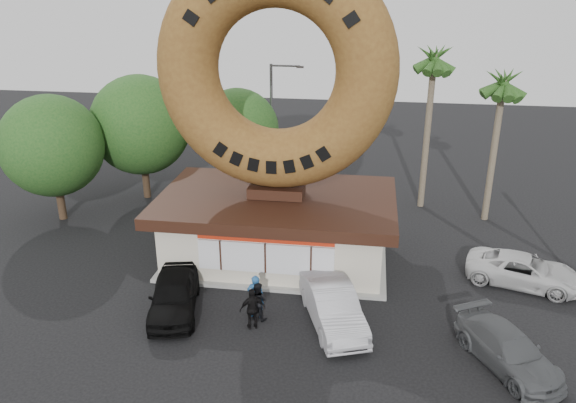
{
  "coord_description": "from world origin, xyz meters",
  "views": [
    {
      "loc": [
        4.17,
        -18.42,
        12.92
      ],
      "look_at": [
        0.84,
        4.0,
        3.84
      ],
      "focal_mm": 35.0,
      "sensor_mm": 36.0,
      "label": 1
    }
  ],
  "objects_px": {
    "car_black": "(174,295)",
    "car_white": "(524,270)",
    "street_lamp": "(274,120)",
    "person_right": "(253,309)",
    "donut_shop": "(277,225)",
    "car_grey": "(508,350)",
    "giant_donut": "(276,71)",
    "person_left": "(256,296)",
    "person_center": "(257,301)",
    "car_silver": "(333,306)"
  },
  "relations": [
    {
      "from": "car_black",
      "to": "car_white",
      "type": "height_order",
      "value": "car_black"
    },
    {
      "from": "giant_donut",
      "to": "car_grey",
      "type": "relative_size",
      "value": 2.32
    },
    {
      "from": "person_right",
      "to": "car_grey",
      "type": "xyz_separation_m",
      "value": [
        9.42,
        -0.92,
        -0.21
      ]
    },
    {
      "from": "giant_donut",
      "to": "street_lamp",
      "type": "xyz_separation_m",
      "value": [
        -1.86,
        10.0,
        -4.64
      ]
    },
    {
      "from": "car_grey",
      "to": "person_center",
      "type": "bearing_deg",
      "value": 142.44
    },
    {
      "from": "donut_shop",
      "to": "person_left",
      "type": "relative_size",
      "value": 5.94
    },
    {
      "from": "donut_shop",
      "to": "street_lamp",
      "type": "distance_m",
      "value": 10.54
    },
    {
      "from": "donut_shop",
      "to": "car_white",
      "type": "relative_size",
      "value": 2.25
    },
    {
      "from": "person_center",
      "to": "car_silver",
      "type": "xyz_separation_m",
      "value": [
        3.04,
        0.09,
        -0.01
      ]
    },
    {
      "from": "car_white",
      "to": "car_black",
      "type": "bearing_deg",
      "value": 123.58
    },
    {
      "from": "street_lamp",
      "to": "person_left",
      "type": "height_order",
      "value": "street_lamp"
    },
    {
      "from": "person_left",
      "to": "car_white",
      "type": "relative_size",
      "value": 0.38
    },
    {
      "from": "donut_shop",
      "to": "car_grey",
      "type": "relative_size",
      "value": 2.44
    },
    {
      "from": "giant_donut",
      "to": "car_white",
      "type": "bearing_deg",
      "value": -4.49
    },
    {
      "from": "person_center",
      "to": "car_silver",
      "type": "distance_m",
      "value": 3.04
    },
    {
      "from": "car_black",
      "to": "car_grey",
      "type": "distance_m",
      "value": 12.98
    },
    {
      "from": "car_black",
      "to": "car_grey",
      "type": "xyz_separation_m",
      "value": [
        12.88,
        -1.63,
        -0.12
      ]
    },
    {
      "from": "car_black",
      "to": "donut_shop",
      "type": "bearing_deg",
      "value": 44.3
    },
    {
      "from": "person_left",
      "to": "car_silver",
      "type": "relative_size",
      "value": 0.39
    },
    {
      "from": "giant_donut",
      "to": "street_lamp",
      "type": "bearing_deg",
      "value": 100.51
    },
    {
      "from": "street_lamp",
      "to": "car_black",
      "type": "height_order",
      "value": "street_lamp"
    },
    {
      "from": "donut_shop",
      "to": "car_grey",
      "type": "xyz_separation_m",
      "value": [
        9.46,
        -6.96,
        -1.1
      ]
    },
    {
      "from": "car_silver",
      "to": "street_lamp",
      "type": "bearing_deg",
      "value": 88.28
    },
    {
      "from": "street_lamp",
      "to": "person_center",
      "type": "xyz_separation_m",
      "value": [
        1.94,
        -15.37,
        -3.66
      ]
    },
    {
      "from": "giant_donut",
      "to": "car_black",
      "type": "bearing_deg",
      "value": -122.61
    },
    {
      "from": "car_black",
      "to": "car_white",
      "type": "distance_m",
      "value": 15.46
    },
    {
      "from": "car_black",
      "to": "car_silver",
      "type": "xyz_separation_m",
      "value": [
        6.54,
        0.07,
        0.02
      ]
    },
    {
      "from": "street_lamp",
      "to": "donut_shop",
      "type": "bearing_deg",
      "value": -79.5
    },
    {
      "from": "donut_shop",
      "to": "car_silver",
      "type": "distance_m",
      "value": 6.19
    },
    {
      "from": "person_center",
      "to": "car_silver",
      "type": "height_order",
      "value": "person_center"
    },
    {
      "from": "giant_donut",
      "to": "street_lamp",
      "type": "relative_size",
      "value": 1.33
    },
    {
      "from": "person_left",
      "to": "person_right",
      "type": "distance_m",
      "value": 0.83
    },
    {
      "from": "street_lamp",
      "to": "person_right",
      "type": "bearing_deg",
      "value": -83.26
    },
    {
      "from": "car_white",
      "to": "person_center",
      "type": "bearing_deg",
      "value": 128.45
    },
    {
      "from": "car_grey",
      "to": "giant_donut",
      "type": "bearing_deg",
      "value": 115.77
    },
    {
      "from": "street_lamp",
      "to": "car_silver",
      "type": "distance_m",
      "value": 16.48
    },
    {
      "from": "giant_donut",
      "to": "person_right",
      "type": "height_order",
      "value": "giant_donut"
    },
    {
      "from": "donut_shop",
      "to": "car_white",
      "type": "height_order",
      "value": "donut_shop"
    },
    {
      "from": "giant_donut",
      "to": "car_white",
      "type": "xyz_separation_m",
      "value": [
        11.39,
        -0.89,
        -8.43
      ]
    },
    {
      "from": "person_left",
      "to": "person_center",
      "type": "bearing_deg",
      "value": 122.26
    },
    {
      "from": "person_center",
      "to": "person_right",
      "type": "height_order",
      "value": "person_right"
    },
    {
      "from": "person_left",
      "to": "street_lamp",
      "type": "bearing_deg",
      "value": -86.21
    },
    {
      "from": "street_lamp",
      "to": "person_center",
      "type": "relative_size",
      "value": 4.89
    },
    {
      "from": "street_lamp",
      "to": "car_grey",
      "type": "relative_size",
      "value": 1.75
    },
    {
      "from": "person_right",
      "to": "car_silver",
      "type": "distance_m",
      "value": 3.18
    },
    {
      "from": "car_grey",
      "to": "person_left",
      "type": "bearing_deg",
      "value": 141.74
    },
    {
      "from": "person_center",
      "to": "car_silver",
      "type": "relative_size",
      "value": 0.33
    },
    {
      "from": "person_center",
      "to": "car_black",
      "type": "distance_m",
      "value": 3.51
    },
    {
      "from": "giant_donut",
      "to": "person_left",
      "type": "distance_m",
      "value": 9.71
    },
    {
      "from": "person_right",
      "to": "car_grey",
      "type": "distance_m",
      "value": 9.47
    }
  ]
}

